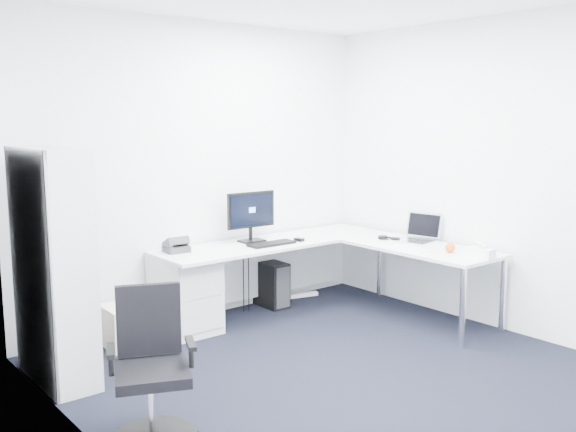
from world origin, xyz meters
TOP-DOWN VIEW (x-y plane):
  - ground at (0.00, 0.00)m, footprint 4.20×4.20m
  - wall_back at (0.00, 2.10)m, footprint 3.60×0.02m
  - wall_left at (-1.80, 0.00)m, footprint 0.02×4.20m
  - wall_right at (1.80, 0.00)m, footprint 0.02×4.20m
  - l_desk at (0.55, 1.40)m, footprint 2.37×1.33m
  - drawer_pedestal at (-0.40, 1.80)m, footprint 0.45×0.56m
  - bookshelf at (-1.62, 1.45)m, footprint 0.32×0.82m
  - task_chair at (-1.53, 0.20)m, footprint 0.65×0.65m
  - black_pc_tower at (0.65, 1.96)m, footprint 0.21×0.46m
  - beige_pc_tower at (-1.05, 1.78)m, footprint 0.16×0.35m
  - power_strip at (1.10, 1.97)m, footprint 0.34×0.14m
  - monitor at (0.35, 1.83)m, footprint 0.51×0.18m
  - black_keyboard at (0.41, 1.60)m, footprint 0.46×0.17m
  - mouse at (0.72, 1.58)m, footprint 0.07×0.10m
  - desk_phone at (-0.42, 1.87)m, footprint 0.21×0.21m
  - laptop at (1.50, 0.87)m, footprint 0.43×0.42m
  - white_keyboard at (1.24, 0.69)m, footprint 0.12×0.38m
  - headphones at (1.41, 1.08)m, footprint 0.16×0.23m
  - orange_fruit at (1.39, 0.36)m, footprint 0.09×0.09m
  - tissue_box at (1.43, 0.09)m, footprint 0.13×0.23m

SIDE VIEW (x-z plane):
  - ground at x=0.00m, z-range 0.00..0.00m
  - power_strip at x=1.10m, z-range 0.00..0.04m
  - beige_pc_tower at x=-1.05m, z-range 0.00..0.34m
  - black_pc_tower at x=0.65m, z-range 0.00..0.44m
  - l_desk at x=0.55m, z-range 0.00..0.69m
  - drawer_pedestal at x=-0.40m, z-range 0.00..0.69m
  - task_chair at x=-1.53m, z-range 0.00..0.88m
  - white_keyboard at x=1.24m, z-range 0.69..0.71m
  - black_keyboard at x=0.41m, z-range 0.69..0.72m
  - mouse at x=0.72m, z-range 0.69..0.72m
  - headphones at x=1.41m, z-range 0.69..0.75m
  - tissue_box at x=1.43m, z-range 0.69..0.77m
  - orange_fruit at x=1.39m, z-range 0.69..0.78m
  - desk_phone at x=-0.42m, z-range 0.69..0.83m
  - bookshelf at x=-1.62m, z-range 0.00..1.64m
  - laptop at x=1.50m, z-range 0.69..0.96m
  - monitor at x=0.35m, z-range 0.69..1.18m
  - wall_back at x=0.00m, z-range 0.00..2.70m
  - wall_left at x=-1.80m, z-range 0.00..2.70m
  - wall_right at x=1.80m, z-range 0.00..2.70m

